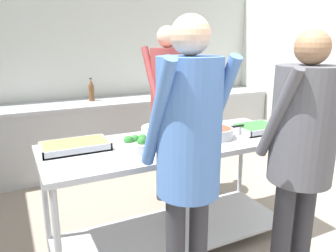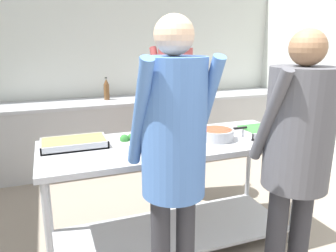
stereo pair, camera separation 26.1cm
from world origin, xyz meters
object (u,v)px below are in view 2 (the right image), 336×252
object	(u,v)px
serving_tray_vegetables	(74,143)
sauce_pan	(216,134)
guest_serving_left	(298,144)
plate_stack	(159,130)
serving_tray_roast	(261,131)
cook_behind_counter	(175,95)
broccoli_bowl	(133,143)
guest_serving_right	(174,144)
water_bottle	(106,89)

from	to	relation	value
serving_tray_vegetables	sauce_pan	distance (m)	1.10
guest_serving_left	plate_stack	bearing A→B (deg)	118.82
serving_tray_roast	cook_behind_counter	xyz separation A→B (m)	(-0.45, 0.84, 0.19)
broccoli_bowl	guest_serving_right	size ratio (longest dim) A/B	0.14
serving_tray_vegetables	broccoli_bowl	distance (m)	0.45
water_bottle	sauce_pan	bearing A→B (deg)	-77.03
sauce_pan	serving_tray_roast	bearing A→B (deg)	1.11
guest_serving_left	broccoli_bowl	bearing A→B (deg)	140.26
sauce_pan	serving_tray_roast	size ratio (longest dim) A/B	1.11
serving_tray_roast	water_bottle	distance (m)	2.31
cook_behind_counter	water_bottle	distance (m)	1.36
guest_serving_right	water_bottle	world-z (taller)	guest_serving_right
cook_behind_counter	serving_tray_roast	bearing A→B (deg)	-62.15
guest_serving_right	serving_tray_roast	bearing A→B (deg)	30.66
sauce_pan	guest_serving_right	size ratio (longest dim) A/B	0.23
water_bottle	broccoli_bowl	bearing A→B (deg)	-95.13
broccoli_bowl	guest_serving_left	size ratio (longest dim) A/B	0.14
guest_serving_left	cook_behind_counter	bearing A→B (deg)	96.55
broccoli_bowl	water_bottle	distance (m)	2.14
guest_serving_left	guest_serving_right	distance (m)	0.77
serving_tray_roast	cook_behind_counter	bearing A→B (deg)	117.85
water_bottle	serving_tray_vegetables	bearing A→B (deg)	-106.99
broccoli_bowl	plate_stack	world-z (taller)	broccoli_bowl
broccoli_bowl	water_bottle	size ratio (longest dim) A/B	0.82
plate_stack	serving_tray_vegetables	bearing A→B (deg)	-173.47
serving_tray_vegetables	plate_stack	size ratio (longest dim) A/B	1.70
serving_tray_roast	guest_serving_left	world-z (taller)	guest_serving_left
plate_stack	sauce_pan	distance (m)	0.48
serving_tray_vegetables	cook_behind_counter	xyz separation A→B (m)	(1.06, 0.64, 0.19)
broccoli_bowl	serving_tray_roast	world-z (taller)	broccoli_bowl
plate_stack	sauce_pan	bearing A→B (deg)	-36.86
plate_stack	serving_tray_roast	xyz separation A→B (m)	(0.81, -0.28, -0.01)
sauce_pan	water_bottle	size ratio (longest dim) A/B	1.40
broccoli_bowl	guest_serving_right	world-z (taller)	guest_serving_right
sauce_pan	broccoli_bowl	bearing A→B (deg)	-179.54
broccoli_bowl	cook_behind_counter	distance (m)	1.10
serving_tray_vegetables	guest_serving_right	xyz separation A→B (m)	(0.47, -0.81, 0.19)
plate_stack	guest_serving_left	bearing A→B (deg)	-61.18
sauce_pan	cook_behind_counter	world-z (taller)	cook_behind_counter
plate_stack	serving_tray_roast	world-z (taller)	plate_stack
serving_tray_roast	guest_serving_left	xyz separation A→B (m)	(-0.27, -0.72, 0.13)
broccoli_bowl	sauce_pan	size ratio (longest dim) A/B	0.58
serving_tray_vegetables	water_bottle	world-z (taller)	water_bottle
serving_tray_vegetables	broccoli_bowl	xyz separation A→B (m)	(0.39, -0.21, 0.02)
serving_tray_vegetables	serving_tray_roast	xyz separation A→B (m)	(1.50, -0.20, -0.00)
broccoli_bowl	serving_tray_roast	bearing A→B (deg)	0.71
sauce_pan	serving_tray_vegetables	bearing A→B (deg)	168.98
serving_tray_roast	guest_serving_right	xyz separation A→B (m)	(-1.03, -0.61, 0.19)
guest_serving_right	cook_behind_counter	xyz separation A→B (m)	(0.59, 1.45, 0.01)
broccoli_bowl	cook_behind_counter	size ratio (longest dim) A/B	0.13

